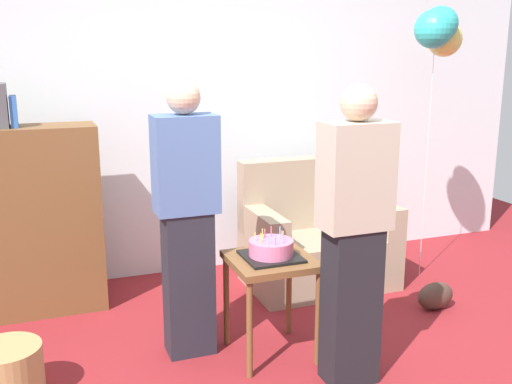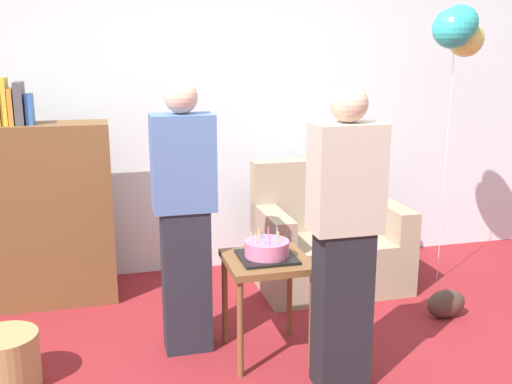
# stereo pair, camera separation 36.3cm
# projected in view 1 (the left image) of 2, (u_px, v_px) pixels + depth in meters

# --- Properties ---
(wall_back) EXTENTS (6.00, 0.10, 2.70)m
(wall_back) POSITION_uv_depth(u_px,v_px,m) (200.00, 106.00, 4.80)
(wall_back) COLOR silver
(wall_back) RESTS_ON ground_plane
(couch) EXTENTS (1.10, 0.70, 0.96)m
(couch) POSITION_uv_depth(u_px,v_px,m) (316.00, 240.00, 4.67)
(couch) COLOR gray
(couch) RESTS_ON ground_plane
(bookshelf) EXTENTS (0.80, 0.36, 1.61)m
(bookshelf) POSITION_uv_depth(u_px,v_px,m) (40.00, 217.00, 4.09)
(bookshelf) COLOR brown
(bookshelf) RESTS_ON ground_plane
(side_table) EXTENTS (0.48, 0.48, 0.61)m
(side_table) POSITION_uv_depth(u_px,v_px,m) (271.00, 273.00, 3.51)
(side_table) COLOR brown
(side_table) RESTS_ON ground_plane
(birthday_cake) EXTENTS (0.32, 0.32, 0.17)m
(birthday_cake) POSITION_uv_depth(u_px,v_px,m) (271.00, 250.00, 3.47)
(birthday_cake) COLOR black
(birthday_cake) RESTS_ON side_table
(person_blowing_candles) EXTENTS (0.36, 0.22, 1.63)m
(person_blowing_candles) POSITION_uv_depth(u_px,v_px,m) (187.00, 220.00, 3.47)
(person_blowing_candles) COLOR #23232D
(person_blowing_candles) RESTS_ON ground_plane
(person_holding_cake) EXTENTS (0.36, 0.22, 1.63)m
(person_holding_cake) POSITION_uv_depth(u_px,v_px,m) (354.00, 237.00, 3.15)
(person_holding_cake) COLOR black
(person_holding_cake) RESTS_ON ground_plane
(wicker_basket) EXTENTS (0.36, 0.36, 0.30)m
(wicker_basket) POSITION_uv_depth(u_px,v_px,m) (8.00, 374.00, 3.11)
(wicker_basket) COLOR #A88451
(wicker_basket) RESTS_ON ground_plane
(handbag) EXTENTS (0.28, 0.14, 0.20)m
(handbag) POSITION_uv_depth(u_px,v_px,m) (435.00, 296.00, 4.22)
(handbag) COLOR #473328
(handbag) RESTS_ON ground_plane
(balloon_bunch) EXTENTS (0.45, 0.38, 2.10)m
(balloon_bunch) POSITION_uv_depth(u_px,v_px,m) (439.00, 31.00, 4.41)
(balloon_bunch) COLOR silver
(balloon_bunch) RESTS_ON ground_plane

